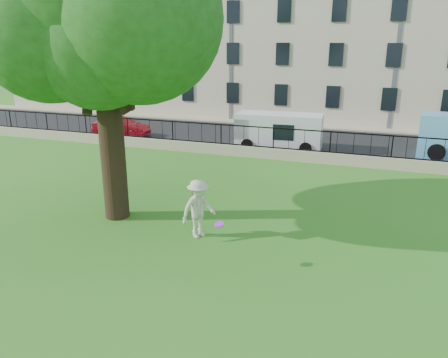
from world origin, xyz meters
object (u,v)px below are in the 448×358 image
at_px(frisbee, 219,224).
at_px(white_van, 279,131).
at_px(man, 199,209).
at_px(red_sedan, 121,127).
at_px(tree, 98,1).

distance_m(frisbee, white_van, 14.60).
height_order(man, red_sedan, man).
bearing_deg(frisbee, white_van, 96.04).
relative_size(red_sedan, white_van, 0.76).
bearing_deg(white_van, man, -92.37).
xyz_separation_m(tree, frisbee, (4.93, -2.31, -6.07)).
distance_m(tree, white_van, 14.16).
bearing_deg(tree, frisbee, -25.11).
xyz_separation_m(tree, red_sedan, (-7.37, 12.20, -6.74)).
height_order(tree, red_sedan, tree).
bearing_deg(man, red_sedan, 73.16).
height_order(red_sedan, white_van, white_van).
xyz_separation_m(man, frisbee, (1.31, -1.64, 0.31)).
bearing_deg(man, white_van, 33.69).
distance_m(man, frisbee, 2.12).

